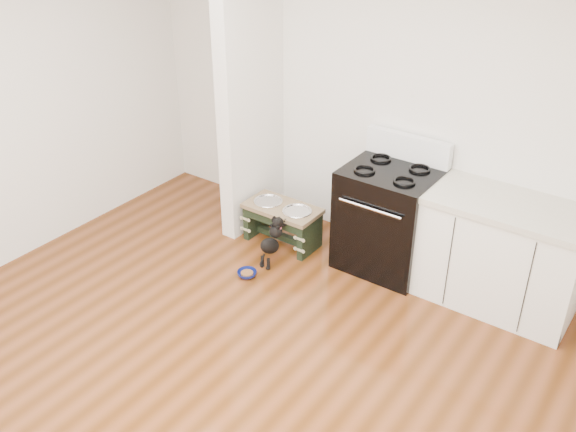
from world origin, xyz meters
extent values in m
plane|color=#4E280E|center=(0.00, 0.00, 0.00)|extent=(5.00, 5.00, 0.00)
plane|color=silver|center=(0.00, 2.50, 1.35)|extent=(5.00, 0.00, 5.00)
cube|color=silver|center=(-1.18, 2.10, 1.35)|extent=(0.15, 0.80, 2.70)
cube|color=black|center=(0.25, 2.15, 0.46)|extent=(0.76, 0.65, 0.92)
cube|color=black|center=(0.25, 1.84, 0.40)|extent=(0.58, 0.02, 0.50)
cylinder|color=silver|center=(0.25, 1.80, 0.72)|extent=(0.56, 0.02, 0.02)
cube|color=white|center=(0.25, 2.43, 1.03)|extent=(0.76, 0.08, 0.22)
torus|color=black|center=(0.07, 2.01, 0.93)|extent=(0.18, 0.18, 0.02)
torus|color=black|center=(0.43, 2.01, 0.93)|extent=(0.18, 0.18, 0.02)
torus|color=black|center=(0.07, 2.29, 0.93)|extent=(0.18, 0.18, 0.02)
torus|color=black|center=(0.43, 2.29, 0.93)|extent=(0.18, 0.18, 0.02)
cube|color=white|center=(1.23, 2.18, 0.43)|extent=(1.20, 0.60, 0.86)
cube|color=#BAB39E|center=(1.23, 2.18, 0.89)|extent=(1.24, 0.64, 0.05)
cube|color=black|center=(1.23, 1.92, 0.05)|extent=(1.20, 0.06, 0.10)
cube|color=black|center=(-1.01, 1.92, 0.17)|extent=(0.06, 0.34, 0.34)
cube|color=black|center=(-0.39, 1.92, 0.17)|extent=(0.06, 0.34, 0.34)
cube|color=black|center=(-0.70, 1.77, 0.30)|extent=(0.56, 0.03, 0.09)
cube|color=black|center=(-0.70, 1.92, 0.06)|extent=(0.56, 0.06, 0.06)
cube|color=brown|center=(-0.70, 1.92, 0.36)|extent=(0.70, 0.37, 0.04)
cylinder|color=silver|center=(-0.86, 1.92, 0.37)|extent=(0.24, 0.24, 0.04)
cylinder|color=silver|center=(-0.54, 1.92, 0.37)|extent=(0.24, 0.24, 0.04)
torus|color=silver|center=(-0.86, 1.92, 0.39)|extent=(0.27, 0.27, 0.02)
torus|color=silver|center=(-0.54, 1.92, 0.39)|extent=(0.27, 0.27, 0.02)
cylinder|color=black|center=(-0.61, 1.49, 0.05)|extent=(0.03, 0.03, 0.11)
cylinder|color=black|center=(-0.54, 1.49, 0.05)|extent=(0.03, 0.03, 0.11)
sphere|color=black|center=(-0.61, 1.48, 0.01)|extent=(0.04, 0.04, 0.04)
sphere|color=black|center=(-0.54, 1.48, 0.01)|extent=(0.04, 0.04, 0.04)
ellipsoid|color=black|center=(-0.57, 1.56, 0.19)|extent=(0.12, 0.28, 0.25)
sphere|color=black|center=(-0.57, 1.65, 0.29)|extent=(0.11, 0.11, 0.11)
sphere|color=black|center=(-0.57, 1.68, 0.37)|extent=(0.10, 0.10, 0.10)
sphere|color=black|center=(-0.61, 1.75, 0.37)|extent=(0.03, 0.03, 0.03)
sphere|color=black|center=(-0.54, 1.75, 0.37)|extent=(0.03, 0.03, 0.03)
cylinder|color=black|center=(-0.57, 1.45, 0.11)|extent=(0.02, 0.08, 0.09)
torus|color=#DE415D|center=(-0.57, 1.67, 0.33)|extent=(0.09, 0.06, 0.09)
imported|color=#0C155A|center=(-0.62, 1.29, 0.03)|extent=(0.20, 0.20, 0.05)
cylinder|color=#573319|center=(-0.62, 1.29, 0.03)|extent=(0.11, 0.11, 0.02)
camera|label=1|loc=(2.31, -2.22, 3.20)|focal=40.00mm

